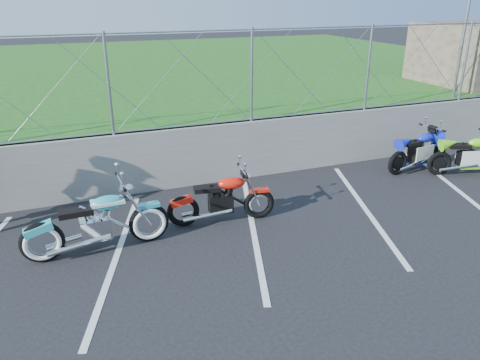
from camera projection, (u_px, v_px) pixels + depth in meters
name	position (u px, v px, depth m)	size (l,w,h in m)	color
ground	(277.00, 256.00, 7.54)	(90.00, 90.00, 0.00)	black
retaining_wall	(209.00, 154.00, 10.32)	(30.00, 0.22, 1.30)	slate
grass_field	(133.00, 81.00, 18.96)	(30.00, 20.00, 1.30)	#1A5015
chain_link_fence	(207.00, 79.00, 9.71)	(28.00, 0.03, 2.00)	gray
sign_pole	(463.00, 40.00, 12.32)	(0.08, 0.08, 3.00)	gray
parking_lines	(312.00, 218.00, 8.81)	(18.29, 4.31, 0.01)	silver
cruiser_turquoise	(99.00, 225.00, 7.55)	(2.37, 0.75, 1.18)	black
naked_orange	(223.00, 201.00, 8.53)	(2.00, 0.68, 1.00)	black
sportbike_green	(470.00, 157.00, 10.81)	(1.88, 0.78, 1.00)	black
sportbike_blue	(419.00, 152.00, 11.12)	(1.93, 0.69, 1.00)	black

